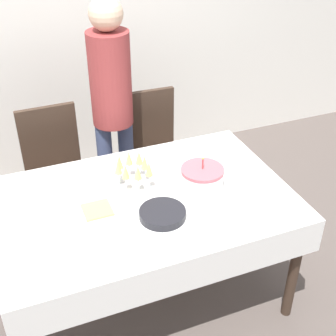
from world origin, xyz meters
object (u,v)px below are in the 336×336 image
at_px(champagne_tray, 133,171).
at_px(plate_stack_main, 163,214).
at_px(dining_chair_far_right, 153,150).
at_px(person_standing, 112,96).
at_px(dining_chair_far_left, 56,170).
at_px(birthday_cake, 202,178).

distance_m(champagne_tray, plate_stack_main, 0.35).
distance_m(dining_chair_far_right, champagne_tray, 0.86).
height_order(champagne_tray, person_standing, person_standing).
bearing_deg(dining_chair_far_left, plate_stack_main, -69.09).
relative_size(birthday_cake, champagne_tray, 0.86).
relative_size(dining_chair_far_right, plate_stack_main, 3.89).
distance_m(dining_chair_far_left, dining_chair_far_right, 0.72).
height_order(dining_chair_far_right, birthday_cake, dining_chair_far_right).
distance_m(dining_chair_far_left, person_standing, 0.65).
height_order(dining_chair_far_left, dining_chair_far_right, same).
bearing_deg(plate_stack_main, person_standing, 87.61).
bearing_deg(birthday_cake, dining_chair_far_right, 88.95).
relative_size(dining_chair_far_left, plate_stack_main, 3.89).
height_order(birthday_cake, champagne_tray, birthday_cake).
distance_m(champagne_tray, person_standing, 0.74).
bearing_deg(plate_stack_main, dining_chair_far_right, 72.56).
relative_size(birthday_cake, person_standing, 0.15).
xyz_separation_m(dining_chair_far_right, plate_stack_main, (-0.33, -1.04, 0.26)).
bearing_deg(champagne_tray, plate_stack_main, -82.23).
bearing_deg(birthday_cake, champagne_tray, 155.66).
height_order(champagne_tray, plate_stack_main, champagne_tray).
distance_m(birthday_cake, champagne_tray, 0.39).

